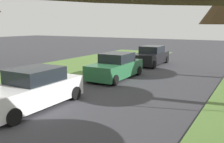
{
  "coord_description": "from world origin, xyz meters",
  "views": [
    {
      "loc": [
        5.18,
        0.68,
        3.26
      ],
      "look_at": [
        0.63,
        8.38,
        1.57
      ],
      "focal_mm": 39.16,
      "sensor_mm": 36.0,
      "label": 1
    }
  ],
  "objects": [
    {
      "name": "parked_sedan_black",
      "position": [
        -2.38,
        19.95,
        0.72
      ],
      "size": [
        2.02,
        4.44,
        1.57
      ],
      "color": "black",
      "rests_on": "ground"
    },
    {
      "name": "parked_sedan_green",
      "position": [
        -2.27,
        13.75,
        0.72
      ],
      "size": [
        2.02,
        4.44,
        1.57
      ],
      "color": "#28663D",
      "rests_on": "ground"
    },
    {
      "name": "parked_sedan_white",
      "position": [
        -2.42,
        7.26,
        0.72
      ],
      "size": [
        2.02,
        4.44,
        1.57
      ],
      "color": "white",
      "rests_on": "ground"
    }
  ]
}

